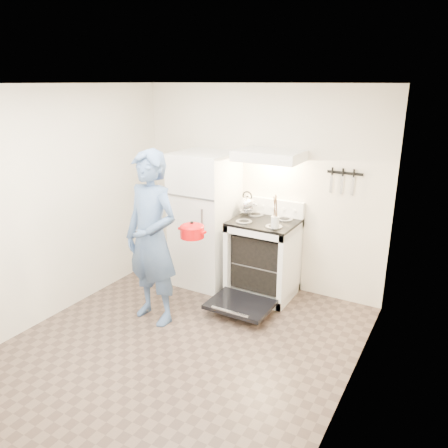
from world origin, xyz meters
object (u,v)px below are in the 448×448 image
Objects in this scene: tea_kettle at (247,203)px; refrigerator at (205,219)px; dutch_oven at (192,232)px; stove_body at (263,259)px; person at (152,239)px.

refrigerator is at bearing -162.33° from tea_kettle.
refrigerator is 0.82m from dutch_oven.
stove_body is 3.15× the size of tea_kettle.
dutch_oven is at bearing -122.97° from stove_body.
refrigerator is 0.90m from stove_body.
tea_kettle is (-0.30, 0.14, 0.64)m from stove_body.
tea_kettle is 0.16× the size of person.
person is at bearing -88.81° from refrigerator.
dutch_oven is (-0.51, -0.78, 0.50)m from stove_body.
refrigerator is 1.85× the size of stove_body.
person reaches higher than refrigerator.
person reaches higher than dutch_oven.
refrigerator is 0.91× the size of person.
person is (-0.49, -1.26, -0.16)m from tea_kettle.
stove_body is at bearing -24.62° from tea_kettle.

